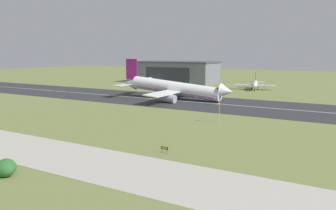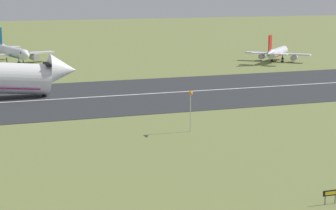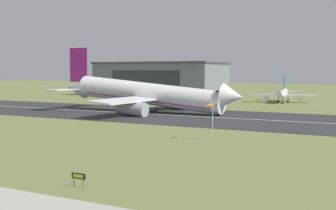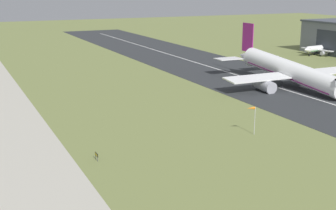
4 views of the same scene
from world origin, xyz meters
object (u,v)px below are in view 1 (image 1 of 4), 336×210
airplane_parked_east (255,84)px  airplane_landing (175,88)px  airplane_parked_west (149,80)px  shrub_clump (5,168)px  windsock_pole (218,105)px  runway_sign (164,148)px

airplane_parked_east → airplane_landing: bearing=-111.1°
airplane_landing → airplane_parked_west: (-52.61, 59.82, -2.02)m
shrub_clump → windsock_pole: windsock_pole is taller
airplane_parked_west → airplane_parked_east: 76.07m
airplane_parked_west → windsock_pole: size_ratio=3.11×
airplane_landing → shrub_clump: (20.14, -103.82, -3.69)m
airplane_parked_west → airplane_parked_east: bearing=0.7°
airplane_landing → airplane_parked_west: bearing=131.3°
windsock_pole → runway_sign: windsock_pole is taller
airplane_parked_east → runway_sign: airplane_parked_east is taller
windsock_pole → runway_sign: (0.95, -36.13, -4.60)m
airplane_parked_west → windsock_pole: bearing=-48.3°
shrub_clump → runway_sign: size_ratio=2.58×
airplane_parked_east → runway_sign: bearing=-83.6°
airplane_parked_east → windsock_pole: bearing=-81.9°
runway_sign → shrub_clump: bearing=-125.9°
airplane_parked_west → windsock_pole: 136.12m
windsock_pole → runway_sign: size_ratio=3.69×
airplane_parked_west → shrub_clump: 179.10m
airplane_parked_west → runway_sign: (91.53, -137.70, -2.05)m
airplane_parked_east → shrub_clump: airplane_parked_east is taller
airplane_parked_west → shrub_clump: (72.75, -163.65, -1.66)m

